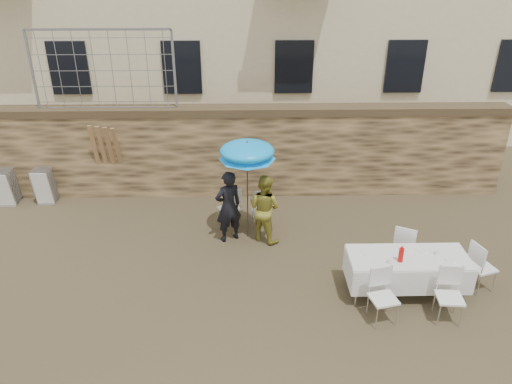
{
  "coord_description": "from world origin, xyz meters",
  "views": [
    {
      "loc": [
        0.23,
        -6.37,
        5.71
      ],
      "look_at": [
        0.4,
        2.2,
        1.4
      ],
      "focal_mm": 35.0,
      "sensor_mm": 36.0,
      "label": 1
    }
  ],
  "objects_px": {
    "couple_chair_right": "(261,207)",
    "man_suit": "(228,207)",
    "table_chair_side": "(482,266)",
    "table_chair_front_right": "(450,297)",
    "woman_dress": "(264,208)",
    "couple_chair_left": "(229,207)",
    "umbrella": "(247,154)",
    "chair_stack_right": "(47,183)",
    "banquet_table": "(409,258)",
    "table_chair_back": "(405,246)",
    "chair_stack_left": "(10,183)",
    "soda_bottle": "(401,255)",
    "table_chair_front_left": "(384,297)"
  },
  "relations": [
    {
      "from": "man_suit",
      "to": "table_chair_front_right",
      "type": "bearing_deg",
      "value": 117.43
    },
    {
      "from": "table_chair_back",
      "to": "chair_stack_right",
      "type": "height_order",
      "value": "table_chair_back"
    },
    {
      "from": "chair_stack_left",
      "to": "table_chair_back",
      "type": "bearing_deg",
      "value": -18.76
    },
    {
      "from": "woman_dress",
      "to": "couple_chair_left",
      "type": "height_order",
      "value": "woman_dress"
    },
    {
      "from": "chair_stack_left",
      "to": "man_suit",
      "type": "bearing_deg",
      "value": -19.67
    },
    {
      "from": "soda_bottle",
      "to": "chair_stack_right",
      "type": "relative_size",
      "value": 0.28
    },
    {
      "from": "couple_chair_right",
      "to": "chair_stack_left",
      "type": "bearing_deg",
      "value": -17.63
    },
    {
      "from": "couple_chair_right",
      "to": "table_chair_front_right",
      "type": "bearing_deg",
      "value": 128.78
    },
    {
      "from": "umbrella",
      "to": "table_chair_front_left",
      "type": "relative_size",
      "value": 2.13
    },
    {
      "from": "table_chair_side",
      "to": "table_chair_front_right",
      "type": "bearing_deg",
      "value": 115.82
    },
    {
      "from": "man_suit",
      "to": "table_chair_back",
      "type": "relative_size",
      "value": 1.65
    },
    {
      "from": "umbrella",
      "to": "soda_bottle",
      "type": "xyz_separation_m",
      "value": [
        2.62,
        -2.12,
        -1.02
      ]
    },
    {
      "from": "couple_chair_right",
      "to": "banquet_table",
      "type": "bearing_deg",
      "value": 131.34
    },
    {
      "from": "table_chair_front_left",
      "to": "table_chair_front_right",
      "type": "distance_m",
      "value": 1.1
    },
    {
      "from": "table_chair_back",
      "to": "chair_stack_left",
      "type": "bearing_deg",
      "value": 8.15
    },
    {
      "from": "table_chair_front_right",
      "to": "table_chair_back",
      "type": "xyz_separation_m",
      "value": [
        -0.3,
        1.55,
        0.0
      ]
    },
    {
      "from": "couple_chair_right",
      "to": "umbrella",
      "type": "bearing_deg",
      "value": 51.41
    },
    {
      "from": "umbrella",
      "to": "table_chair_front_left",
      "type": "distance_m",
      "value": 3.8
    },
    {
      "from": "man_suit",
      "to": "couple_chair_left",
      "type": "relative_size",
      "value": 1.65
    },
    {
      "from": "man_suit",
      "to": "banquet_table",
      "type": "bearing_deg",
      "value": 122.45
    },
    {
      "from": "man_suit",
      "to": "chair_stack_left",
      "type": "xyz_separation_m",
      "value": [
        -5.39,
        1.93,
        -0.33
      ]
    },
    {
      "from": "couple_chair_right",
      "to": "man_suit",
      "type": "bearing_deg",
      "value": 33.26
    },
    {
      "from": "couple_chair_right",
      "to": "table_chair_back",
      "type": "relative_size",
      "value": 1.0
    },
    {
      "from": "table_chair_side",
      "to": "chair_stack_left",
      "type": "bearing_deg",
      "value": 52.21
    },
    {
      "from": "umbrella",
      "to": "chair_stack_right",
      "type": "relative_size",
      "value": 2.22
    },
    {
      "from": "umbrella",
      "to": "table_chair_front_right",
      "type": "bearing_deg",
      "value": -39.27
    },
    {
      "from": "umbrella",
      "to": "table_chair_front_right",
      "type": "xyz_separation_m",
      "value": [
        3.32,
        -2.72,
        -1.45
      ]
    },
    {
      "from": "woman_dress",
      "to": "soda_bottle",
      "type": "xyz_separation_m",
      "value": [
        2.27,
        -2.02,
        0.16
      ]
    },
    {
      "from": "umbrella",
      "to": "table_chair_side",
      "type": "xyz_separation_m",
      "value": [
        4.22,
        -1.87,
        -1.45
      ]
    },
    {
      "from": "table_chair_back",
      "to": "table_chair_side",
      "type": "xyz_separation_m",
      "value": [
        1.2,
        -0.7,
        0.0
      ]
    },
    {
      "from": "couple_chair_right",
      "to": "table_chair_front_left",
      "type": "relative_size",
      "value": 1.0
    },
    {
      "from": "man_suit",
      "to": "couple_chair_left",
      "type": "distance_m",
      "value": 0.63
    },
    {
      "from": "table_chair_front_left",
      "to": "table_chair_side",
      "type": "height_order",
      "value": "same"
    },
    {
      "from": "umbrella",
      "to": "couple_chair_right",
      "type": "height_order",
      "value": "umbrella"
    },
    {
      "from": "couple_chair_left",
      "to": "chair_stack_left",
      "type": "xyz_separation_m",
      "value": [
        -5.39,
        1.38,
        -0.02
      ]
    },
    {
      "from": "banquet_table",
      "to": "table_chair_front_right",
      "type": "xyz_separation_m",
      "value": [
        0.5,
        -0.75,
        -0.25
      ]
    },
    {
      "from": "man_suit",
      "to": "soda_bottle",
      "type": "relative_size",
      "value": 6.1
    },
    {
      "from": "woman_dress",
      "to": "couple_chair_right",
      "type": "xyz_separation_m",
      "value": [
        -0.05,
        0.55,
        -0.27
      ]
    },
    {
      "from": "couple_chair_right",
      "to": "table_chair_back",
      "type": "distance_m",
      "value": 3.17
    },
    {
      "from": "umbrella",
      "to": "couple_chair_left",
      "type": "distance_m",
      "value": 1.57
    },
    {
      "from": "table_chair_front_right",
      "to": "chair_stack_left",
      "type": "xyz_separation_m",
      "value": [
        -9.11,
        4.54,
        -0.02
      ]
    },
    {
      "from": "man_suit",
      "to": "umbrella",
      "type": "relative_size",
      "value": 0.78
    },
    {
      "from": "couple_chair_right",
      "to": "chair_stack_left",
      "type": "relative_size",
      "value": 1.04
    },
    {
      "from": "woman_dress",
      "to": "couple_chair_left",
      "type": "distance_m",
      "value": 0.97
    },
    {
      "from": "man_suit",
      "to": "chair_stack_left",
      "type": "distance_m",
      "value": 5.73
    },
    {
      "from": "couple_chair_right",
      "to": "table_chair_front_right",
      "type": "relative_size",
      "value": 1.0
    },
    {
      "from": "soda_bottle",
      "to": "chair_stack_left",
      "type": "relative_size",
      "value": 0.28
    },
    {
      "from": "woman_dress",
      "to": "banquet_table",
      "type": "height_order",
      "value": "woman_dress"
    },
    {
      "from": "table_chair_back",
      "to": "couple_chair_right",
      "type": "bearing_deg",
      "value": -3.79
    },
    {
      "from": "woman_dress",
      "to": "soda_bottle",
      "type": "bearing_deg",
      "value": 173.74
    }
  ]
}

